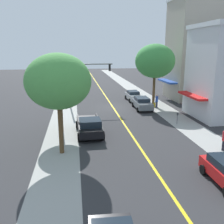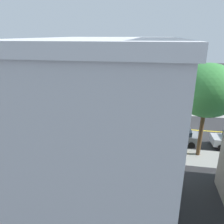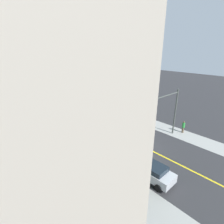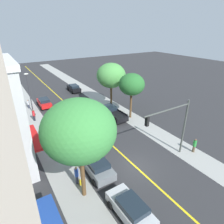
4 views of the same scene
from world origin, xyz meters
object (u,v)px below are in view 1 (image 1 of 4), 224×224
object	(u,v)px
parking_meter	(177,117)
silver_sedan_left_curb	(133,96)
street_tree_left_far	(58,82)
grey_sedan_left_curb	(142,103)
traffic_light_mast	(83,76)
street_tree_left_near	(59,77)
street_tree_right_corner	(155,61)
pedestrian_green_shirt	(61,100)
fire_hydrant	(155,104)
pedestrian_blue_shirt	(157,101)
black_pickup_truck	(89,126)

from	to	relation	value
parking_meter	silver_sedan_left_curb	world-z (taller)	silver_sedan_left_curb
street_tree_left_far	grey_sedan_left_curb	bearing A→B (deg)	-126.99
traffic_light_mast	grey_sedan_left_curb	world-z (taller)	traffic_light_mast
parking_meter	silver_sedan_left_curb	xyz separation A→B (m)	(1.78, -13.06, -0.04)
street_tree_left_near	street_tree_right_corner	distance (m)	15.92
grey_sedan_left_curb	pedestrian_green_shirt	xyz separation A→B (m)	(10.84, -3.02, 0.07)
street_tree_left_far	pedestrian_green_shirt	size ratio (longest dim) A/B	4.47
street_tree_left_near	street_tree_right_corner	world-z (taller)	street_tree_right_corner
silver_sedan_left_curb	pedestrian_green_shirt	size ratio (longest dim) A/B	2.46
fire_hydrant	pedestrian_green_shirt	bearing A→B (deg)	-9.98
pedestrian_green_shirt	parking_meter	bearing A→B (deg)	98.68
street_tree_left_near	fire_hydrant	bearing A→B (deg)	-144.39
street_tree_right_corner	pedestrian_blue_shirt	xyz separation A→B (m)	(-0.00, 1.49, -5.26)
parking_meter	pedestrian_green_shirt	size ratio (longest dim) A/B	0.75
silver_sedan_left_curb	pedestrian_green_shirt	xyz separation A→B (m)	(10.94, 2.62, 0.09)
fire_hydrant	grey_sedan_left_curb	xyz separation A→B (m)	(1.99, 0.76, 0.40)
parking_meter	grey_sedan_left_curb	distance (m)	7.65
street_tree_right_corner	fire_hydrant	bearing A→B (deg)	81.00
black_pickup_truck	pedestrian_blue_shirt	distance (m)	13.84
street_tree_left_far	pedestrian_green_shirt	world-z (taller)	street_tree_left_far
grey_sedan_left_curb	pedestrian_green_shirt	distance (m)	11.26
pedestrian_blue_shirt	parking_meter	bearing A→B (deg)	-51.53
traffic_light_mast	parking_meter	bearing A→B (deg)	-45.28
pedestrian_blue_shirt	traffic_light_mast	bearing A→B (deg)	-149.72
fire_hydrant	grey_sedan_left_curb	bearing A→B (deg)	20.96
street_tree_right_corner	street_tree_left_far	size ratio (longest dim) A/B	1.12
silver_sedan_left_curb	pedestrian_green_shirt	bearing A→B (deg)	-77.63
pedestrian_blue_shirt	pedestrian_green_shirt	bearing A→B (deg)	-150.66
fire_hydrant	silver_sedan_left_curb	size ratio (longest dim) A/B	0.20
street_tree_right_corner	silver_sedan_left_curb	world-z (taller)	street_tree_right_corner
pedestrian_green_shirt	street_tree_left_far	bearing A→B (deg)	50.93
street_tree_right_corner	pedestrian_blue_shirt	world-z (taller)	street_tree_right_corner
traffic_light_mast	black_pickup_truck	distance (m)	12.05
fire_hydrant	grey_sedan_left_curb	size ratio (longest dim) A/B	0.18
street_tree_left_far	parking_meter	distance (m)	14.09
traffic_light_mast	pedestrian_blue_shirt	bearing A→B (deg)	-10.33
black_pickup_truck	silver_sedan_left_curb	bearing A→B (deg)	150.81
traffic_light_mast	black_pickup_truck	world-z (taller)	traffic_light_mast
fire_hydrant	pedestrian_blue_shirt	xyz separation A→B (m)	(-0.18, 0.34, 0.55)
street_tree_left_near	silver_sedan_left_curb	bearing A→B (deg)	-127.18
silver_sedan_left_curb	traffic_light_mast	bearing A→B (deg)	-67.30
pedestrian_blue_shirt	street_tree_left_near	bearing A→B (deg)	-105.23
silver_sedan_left_curb	grey_sedan_left_curb	size ratio (longest dim) A/B	0.87
traffic_light_mast	grey_sedan_left_curb	distance (m)	8.70
street_tree_right_corner	silver_sedan_left_curb	xyz separation A→B (m)	(2.07, -3.72, -5.43)
pedestrian_green_shirt	traffic_light_mast	bearing A→B (deg)	123.88
street_tree_left_near	fire_hydrant	size ratio (longest dim) A/B	8.12
black_pickup_truck	parking_meter	bearing A→B (deg)	99.51
street_tree_left_far	fire_hydrant	xyz separation A→B (m)	(-12.01, -14.07, -5.14)
silver_sedan_left_curb	pedestrian_green_shirt	distance (m)	11.25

